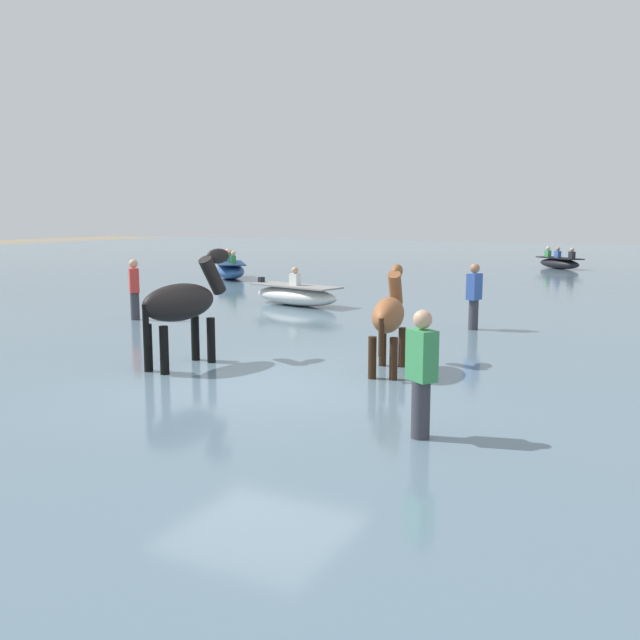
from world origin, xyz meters
TOP-DOWN VIEW (x-y plane):
  - ground_plane at (0.00, 0.00)m, footprint 120.00×120.00m
  - water_surface at (0.00, 10.00)m, footprint 90.00×90.00m
  - horse_lead_black at (-1.66, 0.41)m, footprint 0.66×1.91m
  - horse_trailing_chestnut at (1.34, 1.51)m, footprint 0.71×1.70m
  - boat_far_inshore at (-9.79, 13.49)m, footprint 2.53×2.84m
  - boat_far_offshore at (0.44, 24.35)m, footprint 2.35×2.28m
  - boat_near_starboard at (-3.77, 7.76)m, footprint 2.83×1.51m
  - person_spectator_far at (-5.75, 3.83)m, footprint 0.37×0.36m
  - person_onlooker_right at (2.82, -1.31)m, footprint 0.38×0.35m
  - person_wading_mid at (1.45, 5.97)m, footprint 0.28×0.36m

SIDE VIEW (x-z plane):
  - ground_plane at x=0.00m, z-range 0.00..0.00m
  - water_surface at x=0.00m, z-range 0.00..0.26m
  - boat_far_offshore at x=0.44m, z-range 0.04..1.01m
  - boat_near_starboard at x=-3.77m, z-range 0.02..1.04m
  - boat_far_inshore at x=-9.79m, z-range 0.03..1.12m
  - person_spectator_far at x=-5.75m, z-range 0.05..1.68m
  - person_onlooker_right at x=2.82m, z-range 0.05..1.68m
  - person_wading_mid at x=1.45m, z-range 0.05..1.68m
  - horse_trailing_chestnut at x=1.34m, z-range 0.17..2.01m
  - horse_lead_black at x=-1.66m, z-range 0.19..2.25m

